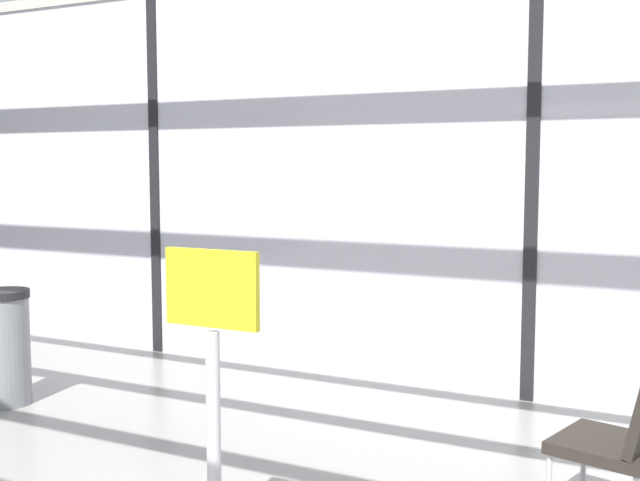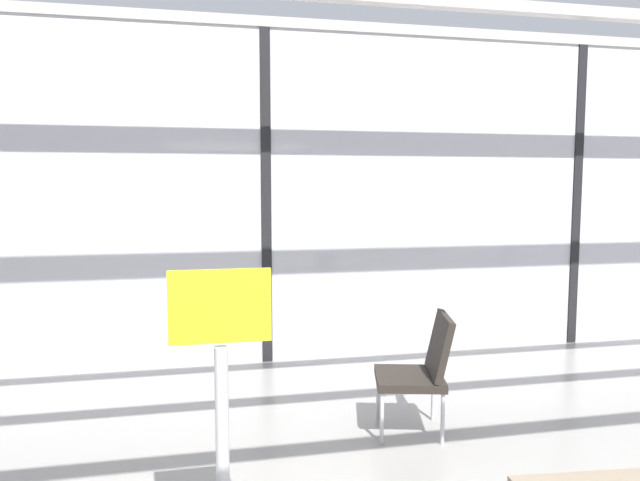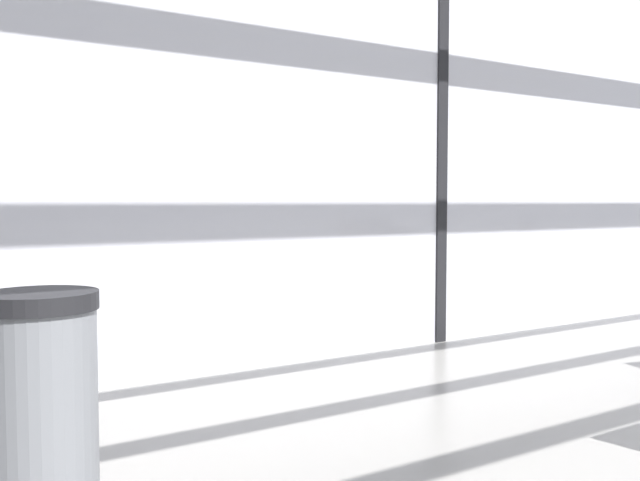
{
  "view_description": "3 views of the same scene",
  "coord_description": "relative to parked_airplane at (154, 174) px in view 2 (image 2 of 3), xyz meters",
  "views": [
    {
      "loc": [
        1.26,
        -0.77,
        1.79
      ],
      "look_at": [
        -1.34,
        4.33,
        1.23
      ],
      "focal_mm": 44.48,
      "sensor_mm": 36.0,
      "label": 1
    },
    {
      "loc": [
        -0.66,
        -0.61,
        1.8
      ],
      "look_at": [
        1.01,
        7.33,
        1.02
      ],
      "focal_mm": 32.47,
      "sensor_mm": 36.0,
      "label": 2
    },
    {
      "loc": [
        -3.88,
        0.9,
        1.16
      ],
      "look_at": [
        -0.09,
        6.87,
        0.76
      ],
      "focal_mm": 38.91,
      "sensor_mm": 36.0,
      "label": 3
    }
  ],
  "objects": [
    {
      "name": "glass_curtain_wall",
      "position": [
        1.38,
        -4.16,
        -0.32
      ],
      "size": [
        14.0,
        0.08,
        3.33
      ],
      "primitive_type": "cube",
      "color": "silver",
      "rests_on": "ground"
    },
    {
      "name": "window_mullion_1",
      "position": [
        1.38,
        -4.16,
        -0.32
      ],
      "size": [
        0.1,
        0.12,
        3.33
      ],
      "primitive_type": "cube",
      "color": "black",
      "rests_on": "ground"
    },
    {
      "name": "window_mullion_2",
      "position": [
        4.88,
        -4.16,
        -0.32
      ],
      "size": [
        0.1,
        0.12,
        3.33
      ],
      "primitive_type": "cube",
      "color": "black",
      "rests_on": "ground"
    },
    {
      "name": "parked_airplane",
      "position": [
        0.0,
        0.0,
        0.0
      ],
      "size": [
        12.83,
        3.97,
        3.97
      ],
      "color": "silver",
      "rests_on": "ground"
    },
    {
      "name": "lounge_chair_2",
      "position": [
        2.28,
        -6.14,
        -1.49
      ],
      "size": [
        0.63,
        0.59,
        0.87
      ],
      "rotation": [
        0.0,
        0.0,
        4.47
      ],
      "color": "#28231E",
      "rests_on": "ground"
    },
    {
      "name": "info_sign",
      "position": [
        0.8,
        -7.49,
        -1.31
      ],
      "size": [
        0.44,
        0.32,
        1.44
      ],
      "color": "#333333",
      "rests_on": "ground"
    }
  ]
}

